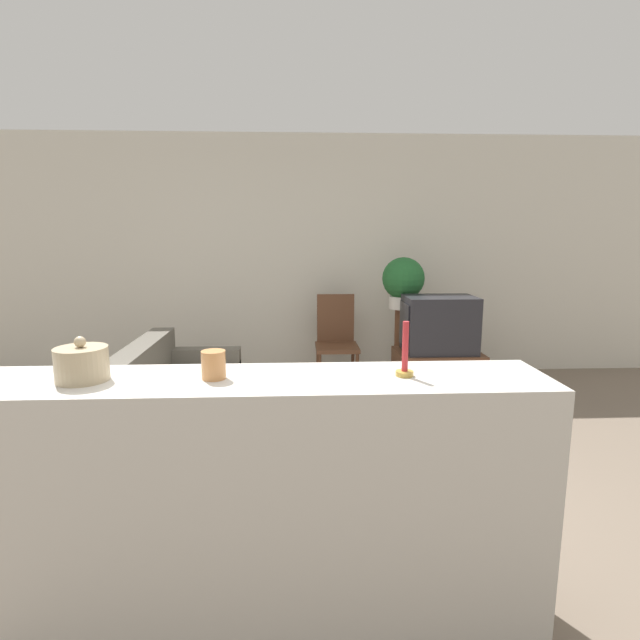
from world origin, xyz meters
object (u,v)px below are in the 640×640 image
object	(u,v)px
television	(439,324)
wooden_chair	(336,338)
decorative_bowl	(82,364)
potted_plant	(403,281)
couch	(173,407)

from	to	relation	value
television	wooden_chair	xyz separation A→B (m)	(-0.95, 0.49, -0.23)
wooden_chair	television	bearing A→B (deg)	-27.16
television	wooden_chair	size ratio (longest dim) A/B	0.69
decorative_bowl	wooden_chair	bearing A→B (deg)	69.34
potted_plant	decorative_bowl	bearing A→B (deg)	-120.87
wooden_chair	decorative_bowl	distance (m)	3.55
couch	wooden_chair	distance (m)	1.94
television	potted_plant	size ratio (longest dim) A/B	1.28
couch	decorative_bowl	bearing A→B (deg)	-84.94
couch	wooden_chair	size ratio (longest dim) A/B	1.81
decorative_bowl	television	bearing A→B (deg)	51.93
potted_plant	decorative_bowl	distance (m)	3.73
wooden_chair	potted_plant	size ratio (longest dim) A/B	1.85
wooden_chair	couch	bearing A→B (deg)	-136.92
couch	potted_plant	xyz separation A→B (m)	(2.09, 1.25, 0.87)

